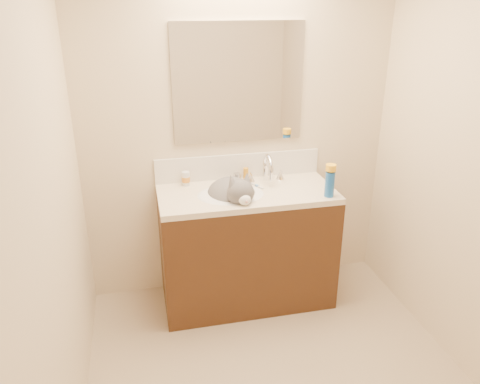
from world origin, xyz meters
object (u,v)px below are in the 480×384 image
silver_jar (237,177)px  amber_bottle (246,174)px  basin (231,204)px  pill_bottle (186,179)px  faucet (267,171)px  spray_can (330,184)px  cat (233,196)px  vanity_cabinet (247,249)px

silver_jar → amber_bottle: (0.07, 0.01, 0.02)m
basin → pill_bottle: pill_bottle is taller
basin → pill_bottle: 0.38m
basin → faucet: 0.38m
faucet → spray_can: faucet is taller
faucet → spray_can: size_ratio=1.63×
faucet → cat: size_ratio=0.57×
pill_bottle → amber_bottle: size_ratio=1.07×
basin → cat: (0.02, 0.01, 0.05)m
cat → pill_bottle: bearing=134.2°
cat → faucet: bearing=20.4°
amber_bottle → spray_can: 0.62m
basin → spray_can: bearing=-15.4°
pill_bottle → silver_jar: size_ratio=1.67×
cat → amber_bottle: 0.27m
amber_bottle → cat: bearing=-121.8°
vanity_cabinet → spray_can: 0.77m
spray_can → faucet: bearing=134.0°
faucet → cat: 0.33m
silver_jar → vanity_cabinet: bearing=-82.7°
spray_can → pill_bottle: bearing=155.7°
vanity_cabinet → pill_bottle: size_ratio=12.08×
vanity_cabinet → spray_can: size_ratio=7.00×
vanity_cabinet → silver_jar: silver_jar is taller
silver_jar → pill_bottle: bearing=179.5°
faucet → amber_bottle: 0.16m
faucet → vanity_cabinet: bearing=-142.7°
vanity_cabinet → amber_bottle: bearing=78.8°
pill_bottle → spray_can: size_ratio=0.58×
basin → spray_can: spray_can is taller
vanity_cabinet → cat: (-0.10, -0.02, 0.43)m
cat → spray_can: 0.64m
vanity_cabinet → cat: bearing=-169.4°
faucet → pill_bottle: size_ratio=2.82×
faucet → pill_bottle: (-0.57, 0.06, -0.04)m
pill_bottle → silver_jar: 0.37m
faucet → spray_can: bearing=-46.0°
pill_bottle → spray_can: bearing=-24.3°
faucet → pill_bottle: faucet is taller
cat → silver_jar: (0.07, 0.22, 0.04)m
faucet → cat: bearing=-150.8°
silver_jar → faucet: bearing=-16.7°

